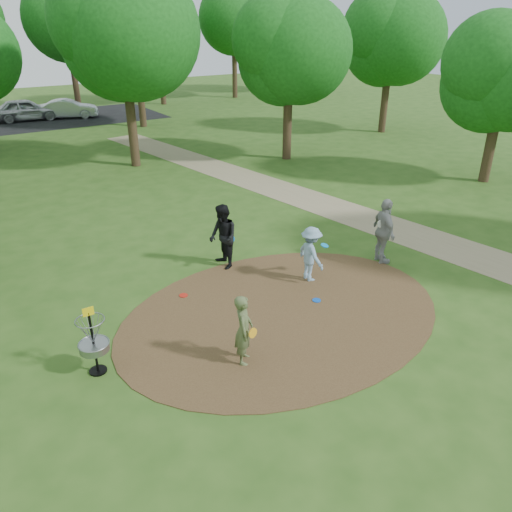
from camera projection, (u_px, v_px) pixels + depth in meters
ground at (283, 314)px, 12.31m from camera, size 100.00×100.00×0.00m
dirt_clearing at (283, 313)px, 12.31m from camera, size 8.40×8.40×0.02m
footpath at (402, 231)px, 17.04m from camera, size 7.55×39.89×0.01m
parking_lot at (60, 119)px, 35.89m from camera, size 14.00×8.00×0.01m
player_observer_with_disc at (244, 330)px, 10.28m from camera, size 0.64×0.69×1.58m
player_throwing_with_disc at (311, 254)px, 13.58m from camera, size 0.97×1.05×1.56m
player_walking_with_disc at (223, 237)px, 14.23m from camera, size 0.81×0.99×1.89m
player_waiting_with_disc at (384, 231)px, 14.51m from camera, size 0.84×1.25×1.96m
disc_ground_blue at (317, 300)px, 12.84m from camera, size 0.22×0.22×0.02m
disc_ground_red at (183, 295)px, 13.06m from camera, size 0.22×0.22×0.02m
car_left at (26, 110)px, 34.90m from camera, size 4.61×2.28×1.51m
car_right at (68, 109)px, 35.77m from camera, size 4.22×2.68×1.31m
disc_golf_basket at (92, 336)px, 9.93m from camera, size 0.63×0.63×1.54m
tree_ring at (186, 58)px, 17.85m from camera, size 36.77×46.00×9.47m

